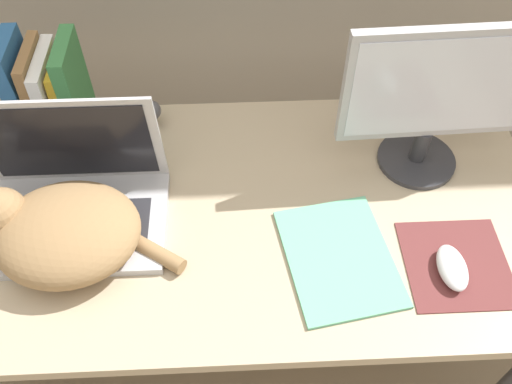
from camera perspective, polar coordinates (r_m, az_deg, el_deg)
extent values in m
cube|color=tan|center=(1.18, -4.59, -2.36)|extent=(1.44, 0.68, 0.03)
cylinder|color=#38383D|center=(1.74, 18.74, -0.73)|extent=(0.04, 0.04, 0.68)
cube|color=#B7B7BC|center=(1.19, -18.44, -3.17)|extent=(0.38, 0.25, 0.02)
cube|color=#28282D|center=(1.17, -18.66, -3.37)|extent=(0.31, 0.13, 0.00)
cube|color=#B7B7BC|center=(1.16, -19.23, 5.02)|extent=(0.38, 0.04, 0.25)
cube|color=black|center=(1.16, -19.26, 4.84)|extent=(0.34, 0.03, 0.22)
ellipsoid|color=#99754C|center=(1.12, -19.19, -4.09)|extent=(0.29, 0.25, 0.12)
sphere|color=#99754C|center=(1.16, -25.21, -1.96)|extent=(0.10, 0.10, 0.10)
cylinder|color=#99754C|center=(1.10, -10.72, -6.18)|extent=(0.13, 0.10, 0.03)
cylinder|color=#333338|center=(1.30, 16.49, 3.31)|extent=(0.18, 0.18, 0.01)
cylinder|color=#333338|center=(1.27, 16.96, 4.73)|extent=(0.04, 0.04, 0.08)
cube|color=#B2B2B7|center=(1.16, 18.94, 10.63)|extent=(0.40, 0.04, 0.26)
cube|color=silver|center=(1.15, 19.07, 10.23)|extent=(0.37, 0.02, 0.23)
cube|color=brown|center=(1.15, 20.33, -7.10)|extent=(0.20, 0.21, 0.00)
ellipsoid|color=silver|center=(1.13, 19.96, -7.49)|extent=(0.06, 0.10, 0.03)
cube|color=#285B93|center=(1.34, -23.38, 9.74)|extent=(0.04, 0.14, 0.26)
cube|color=olive|center=(1.33, -21.90, 9.50)|extent=(0.04, 0.15, 0.24)
cube|color=white|center=(1.33, -20.66, 9.35)|extent=(0.03, 0.17, 0.22)
cube|color=gold|center=(1.32, -19.44, 9.28)|extent=(0.03, 0.14, 0.21)
cube|color=#387A42|center=(1.30, -18.47, 10.05)|extent=(0.03, 0.15, 0.25)
cube|color=#6BBC93|center=(1.10, 8.72, -6.82)|extent=(0.25, 0.30, 0.01)
cylinder|color=#232328|center=(1.35, -10.77, 7.28)|extent=(0.02, 0.02, 0.02)
sphere|color=#4C4C51|center=(1.32, -11.00, 8.43)|extent=(0.05, 0.05, 0.05)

